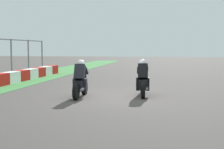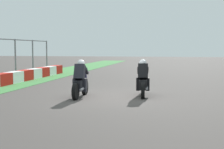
# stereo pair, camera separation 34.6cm
# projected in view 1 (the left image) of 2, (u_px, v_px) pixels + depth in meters

# --- Properties ---
(ground_plane) EXTENTS (120.00, 120.00, 0.00)m
(ground_plane) POSITION_uv_depth(u_px,v_px,m) (110.00, 97.00, 12.87)
(ground_plane) COLOR #48413E
(rider_lane_a) EXTENTS (2.04, 0.57, 1.51)m
(rider_lane_a) POSITION_uv_depth(u_px,v_px,m) (143.00, 81.00, 13.05)
(rider_lane_a) COLOR black
(rider_lane_a) RESTS_ON ground_plane
(rider_lane_b) EXTENTS (2.04, 0.54, 1.51)m
(rider_lane_b) POSITION_uv_depth(u_px,v_px,m) (80.00, 82.00, 12.67)
(rider_lane_b) COLOR black
(rider_lane_b) RESTS_ON ground_plane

